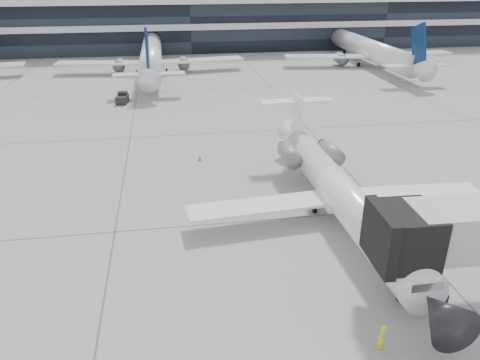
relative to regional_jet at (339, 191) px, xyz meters
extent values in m
plane|color=gray|center=(-6.12, 0.49, -2.19)|extent=(220.00, 220.00, 0.00)
cube|color=black|center=(-6.12, 82.49, 2.81)|extent=(170.00, 22.00, 10.00)
cylinder|color=white|center=(0.01, -0.80, -0.07)|extent=(2.90, 22.16, 2.49)
cone|color=black|center=(0.24, -13.15, -0.07)|extent=(2.54, 2.63, 2.49)
cone|color=white|center=(-0.22, 11.72, 0.21)|extent=(2.42, 2.99, 2.36)
cube|color=white|center=(-5.99, 0.01, -0.71)|extent=(10.31, 3.28, 0.20)
cube|color=white|center=(5.99, 0.23, -0.71)|extent=(10.24, 2.91, 0.20)
cylinder|color=slate|center=(-1.97, 6.72, 0.30)|extent=(1.44, 3.16, 1.38)
cylinder|color=slate|center=(1.72, 6.78, 0.30)|extent=(1.44, 3.16, 1.38)
cube|color=white|center=(-0.21, 11.17, 2.14)|extent=(0.30, 2.40, 4.15)
cube|color=white|center=(-0.21, 11.54, 3.62)|extent=(6.66, 1.60, 0.15)
cylinder|color=black|center=(0.18, -9.56, -1.93)|extent=(0.18, 0.52, 0.52)
cylinder|color=black|center=(-1.40, 1.01, -1.89)|extent=(0.23, 0.59, 0.59)
cylinder|color=black|center=(1.36, 1.06, -1.89)|extent=(0.23, 0.59, 0.59)
cube|color=black|center=(-0.06, -9.67, 2.16)|extent=(2.79, 3.39, 2.90)
cylinder|color=slate|center=(1.70, -9.72, -0.74)|extent=(0.46, 0.46, 2.90)
cube|color=black|center=(1.70, -9.72, -1.82)|extent=(1.91, 1.51, 0.72)
imported|color=#DAF71A|center=(-2.48, -12.98, -1.40)|extent=(0.67, 0.67, 1.58)
cone|color=#FF650D|center=(-9.16, 12.75, -1.91)|extent=(0.36, 0.36, 0.56)
cube|color=#FF650D|center=(-9.16, 12.75, -2.17)|extent=(0.46, 0.46, 0.03)
cube|color=black|center=(-17.86, 34.81, -1.60)|extent=(1.72, 2.51, 0.95)
cube|color=black|center=(-17.78, 35.33, -0.97)|extent=(1.30, 1.12, 0.53)
cylinder|color=black|center=(-18.30, 35.74, -1.95)|extent=(0.26, 0.49, 0.47)
cylinder|color=black|center=(-17.15, 35.56, -1.95)|extent=(0.26, 0.49, 0.47)
cylinder|color=black|center=(-18.57, 34.06, -1.95)|extent=(0.26, 0.49, 0.47)
cylinder|color=black|center=(-17.42, 33.88, -1.95)|extent=(0.26, 0.49, 0.47)
camera|label=1|loc=(-11.88, -28.85, 14.89)|focal=35.00mm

